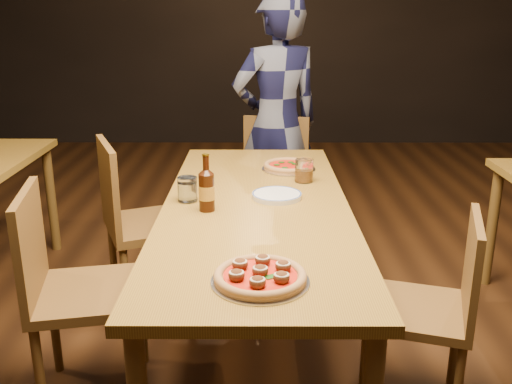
{
  "coord_description": "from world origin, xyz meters",
  "views": [
    {
      "loc": [
        0.01,
        -2.33,
        1.55
      ],
      "look_at": [
        0.0,
        -0.05,
        0.82
      ],
      "focal_mm": 40.0,
      "sensor_mm": 36.0,
      "label": 1
    }
  ],
  "objects_px": {
    "pizza_margherita": "(289,166)",
    "diner": "(277,125)",
    "chair_main_sw": "(153,223)",
    "chair_main_e": "(416,308)",
    "plate_stack": "(277,196)",
    "pizza_meatball": "(260,276)",
    "chair_end": "(271,187)",
    "water_glass": "(187,189)",
    "chair_main_nw": "(90,291)",
    "beer_bottle": "(207,191)",
    "table_main": "(256,219)",
    "amber_glass": "(304,171)"
  },
  "relations": [
    {
      "from": "plate_stack",
      "to": "pizza_meatball",
      "type": "bearing_deg",
      "value": -95.35
    },
    {
      "from": "diner",
      "to": "chair_main_e",
      "type": "bearing_deg",
      "value": 84.49
    },
    {
      "from": "table_main",
      "to": "chair_end",
      "type": "height_order",
      "value": "chair_end"
    },
    {
      "from": "pizza_margherita",
      "to": "diner",
      "type": "xyz_separation_m",
      "value": [
        -0.04,
        0.77,
        0.07
      ]
    },
    {
      "from": "chair_main_sw",
      "to": "amber_glass",
      "type": "bearing_deg",
      "value": -121.49
    },
    {
      "from": "beer_bottle",
      "to": "water_glass",
      "type": "bearing_deg",
      "value": 127.57
    },
    {
      "from": "water_glass",
      "to": "chair_main_e",
      "type": "bearing_deg",
      "value": -21.75
    },
    {
      "from": "chair_main_e",
      "to": "plate_stack",
      "type": "bearing_deg",
      "value": -110.84
    },
    {
      "from": "table_main",
      "to": "pizza_meatball",
      "type": "height_order",
      "value": "pizza_meatball"
    },
    {
      "from": "chair_main_nw",
      "to": "beer_bottle",
      "type": "xyz_separation_m",
      "value": [
        0.46,
        0.19,
        0.36
      ]
    },
    {
      "from": "pizza_margherita",
      "to": "chair_end",
      "type": "bearing_deg",
      "value": 97.03
    },
    {
      "from": "chair_main_sw",
      "to": "chair_end",
      "type": "xyz_separation_m",
      "value": [
        0.63,
        0.71,
        -0.02
      ]
    },
    {
      "from": "diner",
      "to": "chair_end",
      "type": "bearing_deg",
      "value": 55.08
    },
    {
      "from": "pizza_margherita",
      "to": "plate_stack",
      "type": "distance_m",
      "value": 0.48
    },
    {
      "from": "pizza_meatball",
      "to": "beer_bottle",
      "type": "height_order",
      "value": "beer_bottle"
    },
    {
      "from": "chair_main_nw",
      "to": "chair_main_sw",
      "type": "height_order",
      "value": "chair_main_sw"
    },
    {
      "from": "chair_end",
      "to": "water_glass",
      "type": "relative_size",
      "value": 8.59
    },
    {
      "from": "chair_main_nw",
      "to": "chair_end",
      "type": "relative_size",
      "value": 1.02
    },
    {
      "from": "plate_stack",
      "to": "amber_glass",
      "type": "distance_m",
      "value": 0.29
    },
    {
      "from": "plate_stack",
      "to": "water_glass",
      "type": "bearing_deg",
      "value": -173.51
    },
    {
      "from": "pizza_meatball",
      "to": "chair_main_e",
      "type": "bearing_deg",
      "value": 33.59
    },
    {
      "from": "chair_main_e",
      "to": "chair_main_nw",
      "type": "bearing_deg",
      "value": -75.64
    },
    {
      "from": "pizza_meatball",
      "to": "amber_glass",
      "type": "bearing_deg",
      "value": 78.61
    },
    {
      "from": "chair_main_sw",
      "to": "beer_bottle",
      "type": "xyz_separation_m",
      "value": [
        0.34,
        -0.54,
        0.35
      ]
    },
    {
      "from": "table_main",
      "to": "pizza_meatball",
      "type": "xyz_separation_m",
      "value": [
        0.02,
        -0.74,
        0.09
      ]
    },
    {
      "from": "pizza_meatball",
      "to": "pizza_margherita",
      "type": "height_order",
      "value": "pizza_meatball"
    },
    {
      "from": "chair_main_nw",
      "to": "chair_end",
      "type": "bearing_deg",
      "value": -38.74
    },
    {
      "from": "chair_main_sw",
      "to": "pizza_margherita",
      "type": "height_order",
      "value": "chair_main_sw"
    },
    {
      "from": "chair_main_sw",
      "to": "pizza_meatball",
      "type": "xyz_separation_m",
      "value": [
        0.55,
        -1.2,
        0.28
      ]
    },
    {
      "from": "chair_main_e",
      "to": "water_glass",
      "type": "bearing_deg",
      "value": -94.95
    },
    {
      "from": "chair_main_nw",
      "to": "diner",
      "type": "height_order",
      "value": "diner"
    },
    {
      "from": "chair_main_nw",
      "to": "plate_stack",
      "type": "xyz_separation_m",
      "value": [
        0.76,
        0.36,
        0.29
      ]
    },
    {
      "from": "table_main",
      "to": "water_glass",
      "type": "height_order",
      "value": "water_glass"
    },
    {
      "from": "chair_end",
      "to": "pizza_meatball",
      "type": "xyz_separation_m",
      "value": [
        -0.08,
        -1.91,
        0.31
      ]
    },
    {
      "from": "chair_main_e",
      "to": "diner",
      "type": "distance_m",
      "value": 1.78
    },
    {
      "from": "amber_glass",
      "to": "diner",
      "type": "relative_size",
      "value": 0.07
    },
    {
      "from": "pizza_margherita",
      "to": "water_glass",
      "type": "bearing_deg",
      "value": -132.22
    },
    {
      "from": "water_glass",
      "to": "amber_glass",
      "type": "xyz_separation_m",
      "value": [
        0.53,
        0.3,
        0.0
      ]
    },
    {
      "from": "plate_stack",
      "to": "diner",
      "type": "bearing_deg",
      "value": 88.25
    },
    {
      "from": "chair_main_sw",
      "to": "diner",
      "type": "xyz_separation_m",
      "value": [
        0.67,
        0.87,
        0.35
      ]
    },
    {
      "from": "chair_main_nw",
      "to": "water_glass",
      "type": "distance_m",
      "value": 0.59
    },
    {
      "from": "table_main",
      "to": "diner",
      "type": "bearing_deg",
      "value": 84.39
    },
    {
      "from": "water_glass",
      "to": "pizza_meatball",
      "type": "bearing_deg",
      "value": -68.07
    },
    {
      "from": "chair_end",
      "to": "water_glass",
      "type": "xyz_separation_m",
      "value": [
        -0.39,
        -1.13,
        0.34
      ]
    },
    {
      "from": "pizza_margherita",
      "to": "pizza_meatball",
      "type": "bearing_deg",
      "value": -96.77
    },
    {
      "from": "chair_main_sw",
      "to": "pizza_meatball",
      "type": "distance_m",
      "value": 1.35
    },
    {
      "from": "beer_bottle",
      "to": "amber_glass",
      "type": "height_order",
      "value": "beer_bottle"
    },
    {
      "from": "pizza_margherita",
      "to": "diner",
      "type": "relative_size",
      "value": 0.17
    },
    {
      "from": "chair_main_nw",
      "to": "chair_main_e",
      "type": "relative_size",
      "value": 1.1
    },
    {
      "from": "chair_main_nw",
      "to": "pizza_meatball",
      "type": "relative_size",
      "value": 3.09
    }
  ]
}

